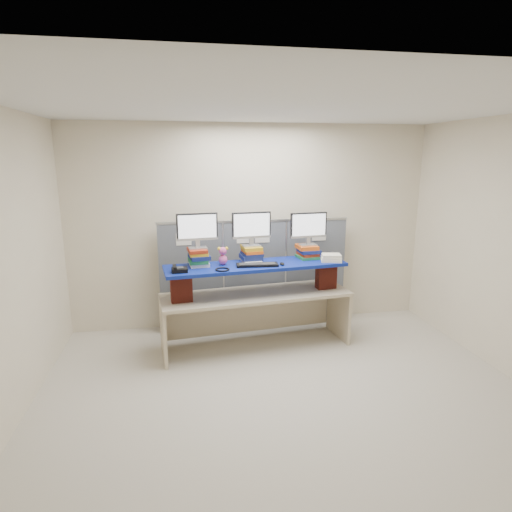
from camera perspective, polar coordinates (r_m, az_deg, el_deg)
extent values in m
cube|color=beige|center=(4.07, 4.16, -0.59)|extent=(5.00, 4.00, 2.80)
cube|color=beige|center=(4.61, 3.86, -17.71)|extent=(5.00, 4.00, 0.01)
cube|color=silver|center=(3.97, 4.52, 19.37)|extent=(5.00, 4.00, 0.01)
cube|color=#4F545D|center=(5.84, -8.59, -3.02)|extent=(0.85, 0.05, 1.50)
cube|color=#4F545D|center=(5.92, -0.17, -2.64)|extent=(0.85, 0.05, 1.50)
cube|color=#4F545D|center=(6.12, 7.85, -2.22)|extent=(0.85, 0.05, 1.50)
cube|color=#B1B4B8|center=(5.76, -0.17, 4.71)|extent=(2.60, 0.06, 0.03)
cube|color=white|center=(5.68, -9.61, 2.20)|extent=(0.20, 0.00, 0.16)
cube|color=white|center=(5.74, -1.60, 2.50)|extent=(0.20, 0.00, 0.16)
cube|color=white|center=(5.78, 0.86, 2.58)|extent=(0.20, 0.00, 0.16)
cube|color=white|center=(5.98, 8.41, 2.80)|extent=(0.20, 0.00, 0.16)
cube|color=#C6B597|center=(5.32, 0.00, -5.18)|extent=(2.39, 0.92, 0.04)
cube|color=#C6B597|center=(5.26, -12.25, -9.84)|extent=(0.11, 0.63, 0.67)
cube|color=#C6B597|center=(5.84, 10.95, -7.39)|extent=(0.11, 0.63, 0.67)
cube|color=maroon|center=(5.04, -9.93, -4.19)|extent=(0.26, 0.16, 0.33)
cube|color=maroon|center=(5.53, 9.32, -2.60)|extent=(0.26, 0.16, 0.33)
cube|color=navy|center=(5.21, 0.00, -1.29)|extent=(2.25, 0.78, 0.04)
cube|color=white|center=(5.18, -7.60, -1.01)|extent=(0.25, 0.30, 0.04)
cube|color=#1D6D38|center=(5.16, -7.76, -0.56)|extent=(0.24, 0.31, 0.05)
cube|color=navy|center=(5.14, -7.59, -0.07)|extent=(0.27, 0.33, 0.05)
cube|color=gold|center=(5.15, -7.72, 0.41)|extent=(0.23, 0.31, 0.03)
cube|color=maroon|center=(5.12, -7.85, 0.76)|extent=(0.24, 0.29, 0.04)
cube|color=white|center=(5.30, -0.66, -0.61)|extent=(0.23, 0.31, 0.04)
cube|color=navy|center=(5.31, -0.70, -0.12)|extent=(0.27, 0.31, 0.05)
cube|color=navy|center=(5.30, -0.56, 0.31)|extent=(0.26, 0.31, 0.03)
cube|color=#E15815|center=(5.29, -0.53, 0.68)|extent=(0.24, 0.30, 0.04)
cube|color=gold|center=(5.28, -0.61, 1.09)|extent=(0.25, 0.28, 0.04)
cube|color=#1D6D38|center=(5.54, 6.84, -0.10)|extent=(0.26, 0.30, 0.03)
cube|color=maroon|center=(5.54, 6.94, 0.30)|extent=(0.25, 0.29, 0.04)
cube|color=navy|center=(5.53, 7.06, 0.70)|extent=(0.26, 0.28, 0.04)
cube|color=#E15815|center=(5.53, 6.80, 1.20)|extent=(0.26, 0.28, 0.05)
cube|color=#B0B0B5|center=(5.13, -7.76, 1.08)|extent=(0.23, 0.16, 0.01)
cube|color=#B0B0B5|center=(5.12, -7.78, 1.64)|extent=(0.05, 0.04, 0.09)
cube|color=black|center=(5.08, -7.85, 3.89)|extent=(0.49, 0.09, 0.32)
cube|color=white|center=(5.06, -7.84, 3.85)|extent=(0.44, 0.05, 0.28)
cube|color=#B0B0B5|center=(5.26, -0.61, 1.40)|extent=(0.23, 0.16, 0.01)
cube|color=#B0B0B5|center=(5.25, -0.61, 1.94)|extent=(0.05, 0.04, 0.09)
cube|color=black|center=(5.22, -0.62, 4.14)|extent=(0.49, 0.09, 0.32)
cube|color=white|center=(5.20, -0.58, 4.10)|extent=(0.44, 0.05, 0.28)
cube|color=#B0B0B5|center=(5.52, 6.94, 1.50)|extent=(0.23, 0.16, 0.01)
cube|color=#B0B0B5|center=(5.51, 6.95, 2.02)|extent=(0.05, 0.04, 0.09)
cube|color=black|center=(5.47, 7.01, 4.12)|extent=(0.49, 0.09, 0.32)
cube|color=white|center=(5.45, 7.08, 4.09)|extent=(0.44, 0.05, 0.28)
cube|color=black|center=(5.11, 0.17, -1.18)|extent=(0.51, 0.20, 0.03)
cube|color=#29292B|center=(5.11, 0.17, -1.01)|extent=(0.44, 0.14, 0.00)
ellipsoid|color=black|center=(5.16, 3.50, -1.04)|extent=(0.09, 0.11, 0.03)
cube|color=black|center=(4.93, -10.17, -1.84)|extent=(0.19, 0.17, 0.04)
cube|color=#29292B|center=(4.92, -10.18, -1.55)|extent=(0.09, 0.09, 0.01)
cube|color=black|center=(4.92, -10.80, -1.46)|extent=(0.05, 0.16, 0.03)
torus|color=black|center=(4.94, -4.51, -1.80)|extent=(0.19, 0.19, 0.02)
ellipsoid|color=#D25093|center=(5.17, -4.42, -0.52)|extent=(0.11, 0.10, 0.12)
sphere|color=#D25093|center=(5.14, -4.44, 0.67)|extent=(0.10, 0.10, 0.10)
sphere|color=yellow|center=(5.13, -4.93, 0.97)|extent=(0.04, 0.04, 0.04)
sphere|color=yellow|center=(5.14, -3.97, 1.00)|extent=(0.04, 0.04, 0.04)
cube|color=silver|center=(5.42, 9.98, -0.53)|extent=(0.29, 0.25, 0.03)
cube|color=silver|center=(5.42, 9.99, -0.22)|extent=(0.28, 0.24, 0.03)
cube|color=silver|center=(5.41, 10.00, 0.09)|extent=(0.26, 0.23, 0.03)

